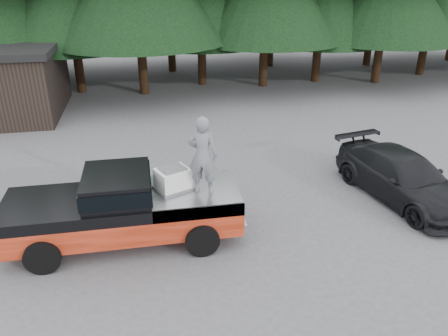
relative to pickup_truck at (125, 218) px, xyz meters
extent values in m
plane|color=#4C4C4F|center=(1.77, 0.12, -0.67)|extent=(120.00, 120.00, 0.00)
cube|color=black|center=(-0.10, 0.00, 0.96)|extent=(1.66, 1.90, 0.59)
cube|color=silver|center=(1.28, 0.06, 0.93)|extent=(0.98, 0.91, 0.54)
imported|color=slate|center=(2.01, -0.23, 1.66)|extent=(0.85, 0.70, 1.99)
imported|color=black|center=(8.22, 0.80, 0.04)|extent=(2.90, 5.14, 1.40)
camera|label=1|loc=(0.73, -9.86, 5.81)|focal=35.00mm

